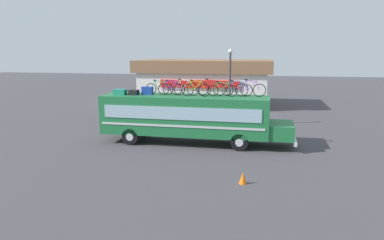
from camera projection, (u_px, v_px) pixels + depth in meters
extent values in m
plane|color=#423F44|center=(185.00, 143.00, 21.48)|extent=(120.00, 120.00, 0.00)
cube|color=#1E6B38|center=(185.00, 114.00, 21.16)|extent=(9.64, 2.50, 2.21)
cube|color=#1E6B38|center=(281.00, 130.00, 20.19)|extent=(1.34, 2.30, 0.82)
cube|color=#99B7C6|center=(180.00, 114.00, 19.89)|extent=(8.87, 0.04, 0.72)
cube|color=#99B7C6|center=(190.00, 107.00, 22.33)|extent=(8.87, 0.04, 0.72)
cube|color=silver|center=(180.00, 126.00, 20.02)|extent=(9.25, 0.03, 0.12)
cube|color=silver|center=(190.00, 118.00, 22.47)|extent=(9.25, 0.03, 0.12)
cube|color=silver|center=(294.00, 139.00, 20.14)|extent=(0.16, 2.38, 0.24)
cylinder|color=black|center=(239.00, 142.00, 19.66)|extent=(0.96, 0.28, 0.96)
cylinder|color=silver|center=(239.00, 142.00, 19.66)|extent=(0.43, 0.30, 0.43)
cylinder|color=black|center=(242.00, 133.00, 21.80)|extent=(0.96, 0.28, 0.96)
cylinder|color=silver|center=(242.00, 133.00, 21.80)|extent=(0.43, 0.30, 0.43)
cylinder|color=black|center=(130.00, 137.00, 20.92)|extent=(0.96, 0.28, 0.96)
cylinder|color=silver|center=(130.00, 137.00, 20.92)|extent=(0.43, 0.30, 0.43)
cylinder|color=black|center=(143.00, 129.00, 23.06)|extent=(0.96, 0.28, 0.96)
cylinder|color=silver|center=(143.00, 129.00, 23.06)|extent=(0.43, 0.30, 0.43)
cube|color=#1E7F66|center=(120.00, 92.00, 21.38)|extent=(0.71, 0.53, 0.32)
cube|color=black|center=(134.00, 92.00, 21.33)|extent=(0.51, 0.52, 0.28)
cube|color=#193899|center=(147.00, 91.00, 21.45)|extent=(0.64, 0.34, 0.46)
torus|color=black|center=(151.00, 89.00, 21.56)|extent=(0.65, 0.04, 0.65)
torus|color=black|center=(168.00, 89.00, 21.35)|extent=(0.65, 0.04, 0.65)
cylinder|color=green|center=(156.00, 85.00, 21.45)|extent=(0.20, 0.04, 0.47)
cylinder|color=green|center=(161.00, 85.00, 21.39)|extent=(0.48, 0.04, 0.45)
cylinder|color=green|center=(160.00, 81.00, 21.37)|extent=(0.63, 0.04, 0.07)
cylinder|color=green|center=(154.00, 89.00, 21.52)|extent=(0.40, 0.03, 0.05)
cylinder|color=green|center=(153.00, 85.00, 21.49)|extent=(0.26, 0.03, 0.49)
cylinder|color=green|center=(166.00, 85.00, 21.33)|extent=(0.22, 0.03, 0.45)
cylinder|color=silver|center=(165.00, 81.00, 21.30)|extent=(0.03, 0.44, 0.03)
ellipsoid|color=black|center=(155.00, 80.00, 21.42)|extent=(0.20, 0.08, 0.06)
torus|color=black|center=(164.00, 89.00, 21.26)|extent=(0.67, 0.04, 0.67)
torus|color=black|center=(179.00, 89.00, 21.07)|extent=(0.67, 0.04, 0.67)
cylinder|color=purple|center=(168.00, 85.00, 21.15)|extent=(0.19, 0.04, 0.48)
cylinder|color=purple|center=(173.00, 85.00, 21.10)|extent=(0.45, 0.04, 0.46)
cylinder|color=purple|center=(172.00, 81.00, 21.07)|extent=(0.58, 0.04, 0.07)
cylinder|color=purple|center=(167.00, 89.00, 21.22)|extent=(0.37, 0.03, 0.05)
cylinder|color=purple|center=(165.00, 85.00, 21.19)|extent=(0.24, 0.03, 0.50)
cylinder|color=purple|center=(178.00, 86.00, 21.04)|extent=(0.20, 0.03, 0.47)
cylinder|color=silver|center=(176.00, 81.00, 21.01)|extent=(0.03, 0.44, 0.03)
ellipsoid|color=black|center=(167.00, 80.00, 21.12)|extent=(0.20, 0.08, 0.06)
torus|color=black|center=(176.00, 89.00, 21.12)|extent=(0.73, 0.04, 0.73)
torus|color=black|center=(193.00, 89.00, 20.92)|extent=(0.73, 0.04, 0.73)
cylinder|color=white|center=(181.00, 84.00, 21.01)|extent=(0.20, 0.04, 0.52)
cylinder|color=white|center=(186.00, 85.00, 20.95)|extent=(0.47, 0.04, 0.50)
cylinder|color=white|center=(185.00, 80.00, 20.92)|extent=(0.61, 0.04, 0.07)
cylinder|color=white|center=(179.00, 89.00, 21.08)|extent=(0.39, 0.03, 0.05)
cylinder|color=white|center=(178.00, 84.00, 21.05)|extent=(0.25, 0.03, 0.54)
cylinder|color=white|center=(191.00, 85.00, 20.89)|extent=(0.21, 0.03, 0.51)
cylinder|color=silver|center=(190.00, 80.00, 20.86)|extent=(0.03, 0.44, 0.03)
ellipsoid|color=black|center=(180.00, 79.00, 20.97)|extent=(0.20, 0.08, 0.06)
torus|color=black|center=(187.00, 90.00, 20.68)|extent=(0.71, 0.04, 0.71)
torus|color=black|center=(205.00, 90.00, 20.48)|extent=(0.71, 0.04, 0.71)
cylinder|color=#B2B20C|center=(193.00, 85.00, 20.57)|extent=(0.19, 0.04, 0.51)
cylinder|color=#B2B20C|center=(198.00, 86.00, 20.51)|extent=(0.46, 0.04, 0.49)
cylinder|color=#B2B20C|center=(196.00, 81.00, 20.48)|extent=(0.60, 0.04, 0.07)
cylinder|color=#B2B20C|center=(191.00, 90.00, 20.64)|extent=(0.38, 0.03, 0.05)
cylinder|color=#B2B20C|center=(189.00, 85.00, 20.60)|extent=(0.25, 0.03, 0.53)
cylinder|color=#B2B20C|center=(203.00, 86.00, 20.45)|extent=(0.21, 0.03, 0.49)
cylinder|color=silver|center=(202.00, 81.00, 20.41)|extent=(0.03, 0.44, 0.03)
ellipsoid|color=black|center=(191.00, 80.00, 20.53)|extent=(0.20, 0.08, 0.06)
torus|color=black|center=(203.00, 89.00, 20.99)|extent=(0.74, 0.04, 0.74)
torus|color=black|center=(219.00, 89.00, 20.80)|extent=(0.74, 0.04, 0.74)
cylinder|color=red|center=(208.00, 84.00, 20.88)|extent=(0.19, 0.04, 0.53)
cylinder|color=red|center=(213.00, 85.00, 20.82)|extent=(0.46, 0.04, 0.51)
cylinder|color=red|center=(211.00, 80.00, 20.79)|extent=(0.59, 0.04, 0.07)
cylinder|color=red|center=(206.00, 89.00, 20.95)|extent=(0.38, 0.03, 0.05)
cylinder|color=red|center=(204.00, 84.00, 20.92)|extent=(0.24, 0.03, 0.55)
cylinder|color=red|center=(218.00, 85.00, 20.77)|extent=(0.21, 0.03, 0.52)
cylinder|color=silver|center=(216.00, 80.00, 20.73)|extent=(0.03, 0.44, 0.03)
ellipsoid|color=black|center=(206.00, 79.00, 20.84)|extent=(0.20, 0.08, 0.06)
torus|color=black|center=(213.00, 91.00, 20.66)|extent=(0.65, 0.04, 0.65)
torus|color=black|center=(232.00, 91.00, 20.45)|extent=(0.65, 0.04, 0.65)
cylinder|color=green|center=(219.00, 86.00, 20.55)|extent=(0.21, 0.04, 0.46)
cylinder|color=green|center=(224.00, 87.00, 20.49)|extent=(0.50, 0.04, 0.44)
cylinder|color=green|center=(223.00, 83.00, 20.47)|extent=(0.65, 0.04, 0.07)
cylinder|color=green|center=(216.00, 90.00, 20.62)|extent=(0.41, 0.03, 0.05)
cylinder|color=green|center=(215.00, 86.00, 20.60)|extent=(0.26, 0.03, 0.48)
cylinder|color=green|center=(230.00, 87.00, 20.43)|extent=(0.22, 0.03, 0.45)
cylinder|color=silver|center=(229.00, 82.00, 20.40)|extent=(0.03, 0.44, 0.03)
ellipsoid|color=black|center=(217.00, 82.00, 20.52)|extent=(0.20, 0.08, 0.06)
torus|color=black|center=(228.00, 90.00, 20.82)|extent=(0.69, 0.04, 0.69)
torus|color=black|center=(247.00, 90.00, 20.60)|extent=(0.69, 0.04, 0.69)
cylinder|color=#197FDB|center=(233.00, 85.00, 20.71)|extent=(0.21, 0.04, 0.49)
cylinder|color=#197FDB|center=(239.00, 86.00, 20.64)|extent=(0.50, 0.04, 0.47)
cylinder|color=#197FDB|center=(238.00, 82.00, 20.62)|extent=(0.65, 0.04, 0.07)
cylinder|color=#197FDB|center=(231.00, 90.00, 20.78)|extent=(0.41, 0.03, 0.05)
cylinder|color=#197FDB|center=(230.00, 86.00, 20.75)|extent=(0.26, 0.03, 0.51)
cylinder|color=#197FDB|center=(245.00, 86.00, 20.58)|extent=(0.23, 0.03, 0.48)
cylinder|color=silver|center=(243.00, 81.00, 20.54)|extent=(0.03, 0.44, 0.03)
ellipsoid|color=black|center=(232.00, 81.00, 20.67)|extent=(0.20, 0.08, 0.06)
torus|color=black|center=(242.00, 90.00, 20.53)|extent=(0.74, 0.04, 0.74)
torus|color=black|center=(259.00, 90.00, 20.33)|extent=(0.74, 0.04, 0.74)
cylinder|color=purple|center=(247.00, 85.00, 20.42)|extent=(0.19, 0.04, 0.53)
cylinder|color=purple|center=(252.00, 85.00, 20.36)|extent=(0.46, 0.04, 0.51)
cylinder|color=purple|center=(251.00, 81.00, 20.33)|extent=(0.59, 0.04, 0.07)
cylinder|color=purple|center=(245.00, 90.00, 20.49)|extent=(0.38, 0.03, 0.05)
cylinder|color=purple|center=(244.00, 85.00, 20.46)|extent=(0.24, 0.03, 0.55)
cylinder|color=purple|center=(258.00, 86.00, 20.30)|extent=(0.21, 0.03, 0.52)
cylinder|color=silver|center=(256.00, 80.00, 20.26)|extent=(0.03, 0.44, 0.03)
ellipsoid|color=black|center=(246.00, 80.00, 20.38)|extent=(0.20, 0.08, 0.06)
cube|color=silver|center=(206.00, 88.00, 36.59)|extent=(12.19, 6.81, 3.28)
cube|color=brown|center=(206.00, 66.00, 36.17)|extent=(13.17, 7.36, 1.16)
cube|color=red|center=(199.00, 84.00, 33.08)|extent=(7.32, 0.16, 0.70)
cone|color=orange|center=(243.00, 178.00, 14.81)|extent=(0.32, 0.32, 0.49)
cylinder|color=#38383D|center=(230.00, 90.00, 25.76)|extent=(0.14, 0.14, 5.22)
sphere|color=#F2EDCC|center=(230.00, 51.00, 25.25)|extent=(0.31, 0.31, 0.31)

